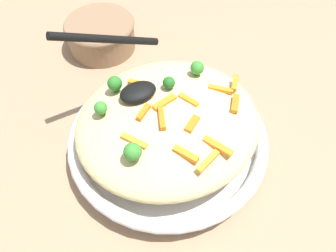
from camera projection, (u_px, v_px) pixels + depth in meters
ground_plane at (168, 149)px, 0.57m from camera, size 2.40×2.40×0.00m
serving_bowl at (168, 140)px, 0.55m from camera, size 0.32×0.32×0.05m
pasta_mound at (168, 123)px, 0.52m from camera, size 0.28×0.26×0.07m
carrot_piece_0 at (188, 99)px, 0.50m from camera, size 0.02×0.03×0.01m
carrot_piece_1 at (143, 112)px, 0.48m from camera, size 0.03×0.02×0.01m
carrot_piece_2 at (220, 88)px, 0.52m from camera, size 0.03×0.03×0.01m
carrot_piece_3 at (235, 103)px, 0.50m from camera, size 0.03×0.03×0.01m
carrot_piece_4 at (164, 103)px, 0.49m from camera, size 0.04×0.02×0.01m
carrot_piece_5 at (147, 92)px, 0.51m from camera, size 0.01×0.03×0.01m
carrot_piece_6 at (186, 154)px, 0.45m from camera, size 0.03×0.04×0.01m
carrot_piece_7 at (162, 118)px, 0.47m from camera, size 0.02×0.04×0.01m
carrot_piece_8 at (134, 141)px, 0.46m from camera, size 0.03×0.04×0.01m
carrot_piece_9 at (218, 146)px, 0.46m from camera, size 0.03×0.04×0.01m
carrot_piece_10 at (192, 124)px, 0.47m from camera, size 0.03×0.03×0.01m
carrot_piece_11 at (139, 84)px, 0.52m from camera, size 0.03×0.03×0.01m
carrot_piece_12 at (234, 82)px, 0.53m from camera, size 0.03×0.03×0.01m
carrot_piece_13 at (208, 161)px, 0.44m from camera, size 0.04×0.02×0.01m
broccoli_floret_0 at (133, 152)px, 0.43m from camera, size 0.02×0.02×0.03m
broccoli_floret_1 at (197, 68)px, 0.53m from camera, size 0.02×0.02×0.03m
broccoli_floret_2 at (101, 108)px, 0.48m from camera, size 0.02×0.02×0.02m
broccoli_floret_3 at (115, 84)px, 0.51m from camera, size 0.02×0.02×0.03m
broccoli_floret_4 at (169, 83)px, 0.51m from camera, size 0.02×0.02×0.02m
serving_spoon at (126, 71)px, 0.51m from camera, size 0.17×0.12×0.10m
companion_bowl at (100, 33)px, 0.70m from camera, size 0.14×0.14×0.06m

